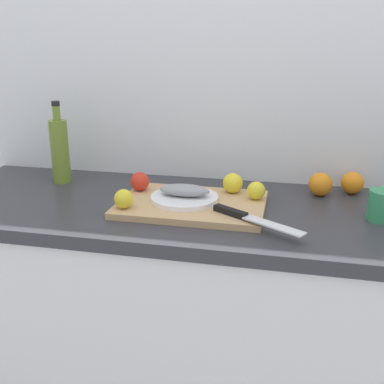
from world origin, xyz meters
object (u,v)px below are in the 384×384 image
(olive_oil_bottle, at_px, (60,150))
(lemon_0, at_px, (256,191))
(coffee_mug_1, at_px, (384,206))
(cutting_board, at_px, (192,204))
(chef_knife, at_px, (245,216))
(orange_0, at_px, (320,184))
(white_plate, at_px, (184,198))
(fish_fillet, at_px, (184,190))

(olive_oil_bottle, bearing_deg, lemon_0, -8.00)
(lemon_0, distance_m, coffee_mug_1, 0.37)
(cutting_board, distance_m, chef_knife, 0.21)
(chef_knife, height_order, orange_0, orange_0)
(coffee_mug_1, bearing_deg, orange_0, 131.74)
(white_plate, distance_m, olive_oil_bottle, 0.52)
(cutting_board, bearing_deg, fish_fillet, 172.23)
(coffee_mug_1, distance_m, orange_0, 0.25)
(cutting_board, height_order, orange_0, orange_0)
(coffee_mug_1, bearing_deg, white_plate, -178.76)
(fish_fillet, xyz_separation_m, orange_0, (0.41, 0.20, -0.01))
(olive_oil_bottle, bearing_deg, cutting_board, -17.26)
(chef_knife, height_order, lemon_0, lemon_0)
(white_plate, bearing_deg, orange_0, 25.68)
(cutting_board, xyz_separation_m, fish_fillet, (-0.02, 0.00, 0.04))
(cutting_board, height_order, olive_oil_bottle, olive_oil_bottle)
(fish_fillet, relative_size, coffee_mug_1, 1.26)
(chef_knife, distance_m, orange_0, 0.38)
(white_plate, xyz_separation_m, lemon_0, (0.21, 0.06, 0.02))
(lemon_0, distance_m, olive_oil_bottle, 0.72)
(olive_oil_bottle, distance_m, coffee_mug_1, 1.08)
(fish_fillet, height_order, coffee_mug_1, coffee_mug_1)
(cutting_board, height_order, fish_fillet, fish_fillet)
(white_plate, relative_size, chef_knife, 0.80)
(lemon_0, height_order, orange_0, same)
(orange_0, bearing_deg, coffee_mug_1, -48.26)
(white_plate, distance_m, orange_0, 0.46)
(olive_oil_bottle, relative_size, coffee_mug_1, 2.34)
(cutting_board, relative_size, olive_oil_bottle, 1.52)
(fish_fillet, relative_size, olive_oil_bottle, 0.54)
(orange_0, bearing_deg, chef_knife, -124.02)
(coffee_mug_1, bearing_deg, lemon_0, 172.91)
(coffee_mug_1, xyz_separation_m, orange_0, (-0.17, 0.19, -0.01))
(white_plate, distance_m, fish_fillet, 0.03)
(white_plate, distance_m, lemon_0, 0.22)
(chef_knife, bearing_deg, fish_fillet, -178.78)
(chef_knife, xyz_separation_m, olive_oil_bottle, (-0.69, 0.27, 0.09))
(cutting_board, distance_m, lemon_0, 0.20)
(coffee_mug_1, height_order, orange_0, coffee_mug_1)
(fish_fillet, relative_size, lemon_0, 2.77)
(lemon_0, bearing_deg, fish_fillet, -164.85)
(lemon_0, bearing_deg, chef_knife, -94.64)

